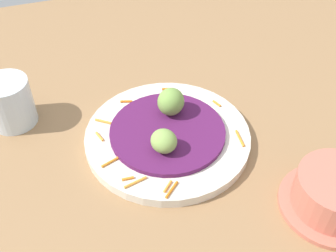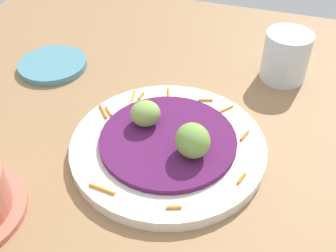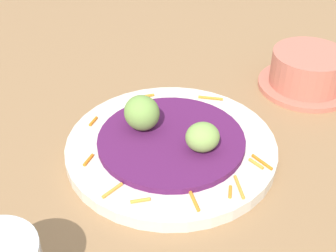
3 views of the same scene
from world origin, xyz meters
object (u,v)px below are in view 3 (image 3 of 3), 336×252
(guac_scoop_left, at_px, (203,137))
(guac_scoop_center, at_px, (142,113))
(main_plate, at_px, (171,148))
(terracotta_bowl, at_px, (308,72))

(guac_scoop_left, height_order, guac_scoop_center, guac_scoop_center)
(main_plate, bearing_deg, guac_scoop_left, 153.94)
(main_plate, relative_size, guac_scoop_center, 5.69)
(guac_scoop_left, height_order, terracotta_bowl, same)
(guac_scoop_center, bearing_deg, main_plate, 153.94)
(guac_scoop_center, distance_m, terracotta_bowl, 0.29)
(guac_scoop_center, bearing_deg, guac_scoop_left, 153.94)
(guac_scoop_center, relative_size, terracotta_bowl, 0.32)
(main_plate, relative_size, terracotta_bowl, 1.84)
(guac_scoop_left, bearing_deg, main_plate, -26.06)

